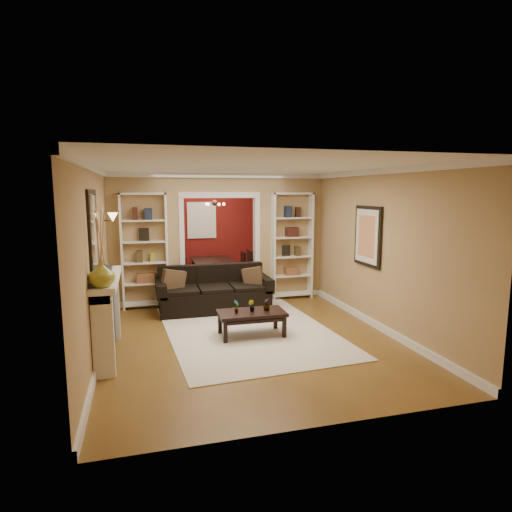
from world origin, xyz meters
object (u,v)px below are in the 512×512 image
object	(u,v)px
coffee_table	(252,324)
dining_table	(216,274)
bookshelf_left	(145,251)
bookshelf_right	(292,246)
fireplace	(109,317)
sofa	(214,289)

from	to	relation	value
coffee_table	dining_table	xyz separation A→B (m)	(0.07, 3.79, 0.11)
bookshelf_left	bookshelf_right	xyz separation A→B (m)	(3.10, 0.00, 0.00)
fireplace	dining_table	world-z (taller)	fireplace
sofa	coffee_table	distance (m)	1.70
sofa	bookshelf_left	xyz separation A→B (m)	(-1.29, 0.58, 0.72)
coffee_table	bookshelf_right	bearing A→B (deg)	57.28
sofa	coffee_table	world-z (taller)	sofa
fireplace	coffee_table	bearing A→B (deg)	7.93
fireplace	bookshelf_right	bearing A→B (deg)	34.80
fireplace	dining_table	distance (m)	4.67
sofa	coffee_table	bearing A→B (deg)	-78.70
bookshelf_right	sofa	bearing A→B (deg)	-162.25
bookshelf_right	dining_table	distance (m)	2.26
coffee_table	bookshelf_right	xyz separation A→B (m)	(1.48, 2.23, 0.95)
bookshelf_left	fireplace	world-z (taller)	bookshelf_left
sofa	fireplace	size ratio (longest dim) A/B	1.30
sofa	dining_table	size ratio (longest dim) A/B	1.23
bookshelf_left	dining_table	size ratio (longest dim) A/B	1.27
coffee_table	dining_table	size ratio (longest dim) A/B	0.60
dining_table	bookshelf_left	bearing A→B (deg)	132.80
bookshelf_left	bookshelf_right	distance (m)	3.10
sofa	dining_table	distance (m)	2.18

